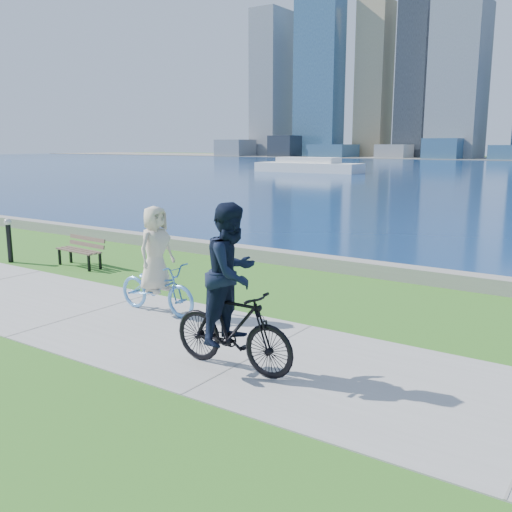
{
  "coord_description": "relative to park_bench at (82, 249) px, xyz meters",
  "views": [
    {
      "loc": [
        8.78,
        -6.96,
        3.26
      ],
      "look_at": [
        2.58,
        2.06,
        1.1
      ],
      "focal_mm": 40.0,
      "sensor_mm": 36.0,
      "label": 1
    }
  ],
  "objects": [
    {
      "name": "ground",
      "position": [
        3.64,
        -2.81,
        -0.49
      ],
      "size": [
        320.0,
        320.0,
        0.0
      ],
      "primitive_type": "plane",
      "color": "#2B651A",
      "rests_on": "ground"
    },
    {
      "name": "concrete_path",
      "position": [
        3.64,
        -2.81,
        -0.48
      ],
      "size": [
        80.0,
        3.5,
        0.02
      ],
      "primitive_type": "cube",
      "color": "#989793",
      "rests_on": "ground"
    },
    {
      "name": "seawall",
      "position": [
        3.64,
        3.39,
        -0.31
      ],
      "size": [
        90.0,
        0.5,
        0.35
      ],
      "primitive_type": "cube",
      "color": "gray",
      "rests_on": "ground"
    },
    {
      "name": "ferry_near",
      "position": [
        -20.59,
        49.0,
        0.23
      ],
      "size": [
        12.75,
        3.64,
        1.73
      ],
      "color": "white",
      "rests_on": "ground"
    },
    {
      "name": "park_bench",
      "position": [
        0.0,
        0.0,
        0.0
      ],
      "size": [
        1.58,
        0.65,
        0.8
      ],
      "rotation": [
        0.0,
        0.0,
        -0.08
      ],
      "color": "black",
      "rests_on": "ground"
    },
    {
      "name": "bollard_lamp",
      "position": [
        -2.11,
        -0.78,
        0.22
      ],
      "size": [
        0.2,
        0.2,
        1.24
      ],
      "color": "black",
      "rests_on": "ground"
    },
    {
      "name": "cyclist_woman",
      "position": [
        4.75,
        -2.01,
        0.31
      ],
      "size": [
        0.68,
        1.91,
        2.09
      ],
      "rotation": [
        0.0,
        0.0,
        1.56
      ],
      "color": "#5D9DE3",
      "rests_on": "ground"
    },
    {
      "name": "cyclist_man",
      "position": [
        7.68,
        -3.47,
        0.56
      ],
      "size": [
        0.77,
        2.05,
        2.44
      ],
      "rotation": [
        0.0,
        0.0,
        1.59
      ],
      "color": "black",
      "rests_on": "ground"
    }
  ]
}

